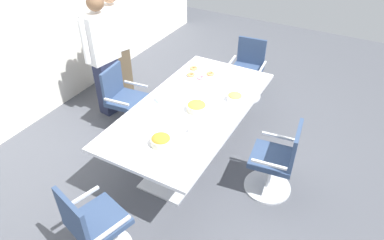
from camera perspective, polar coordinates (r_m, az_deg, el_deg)
The scene contains 15 objects.
ground_plane at distance 4.59m, azimuth 0.00°, elevation -5.58°, with size 10.00×10.00×0.01m, color #4C4F56.
back_wall at distance 5.31m, azimuth -24.19°, elevation 15.00°, with size 8.00×0.10×2.80m, color white.
conference_table at distance 4.20m, azimuth 0.00°, elevation 0.82°, with size 2.40×1.20×0.75m.
office_chair_0 at distance 3.42m, azimuth -15.59°, elevation -16.63°, with size 0.66×0.66×0.91m.
office_chair_1 at distance 3.99m, azimuth 13.57°, elevation -6.78°, with size 0.60×0.60×0.91m.
office_chair_2 at distance 5.63m, azimuth 8.92°, elevation 7.69°, with size 0.59×0.59×0.91m.
office_chair_3 at distance 4.91m, azimuth -10.92°, elevation 2.80°, with size 0.59×0.59×0.91m.
person_standing_0 at distance 5.08m, azimuth -14.17°, elevation 10.22°, with size 0.62×0.28×1.76m.
person_standing_1 at distance 5.38m, azimuth -12.25°, elevation 11.91°, with size 0.60×0.36×1.74m.
snack_bowl_chips_orange at distance 3.56m, azimuth -5.08°, elevation -3.29°, with size 0.22×0.22×0.11m.
snack_bowl_cookies at distance 4.24m, azimuth 6.98°, elevation 3.72°, with size 0.19×0.19×0.10m.
snack_bowl_chips_yellow at distance 4.03m, azimuth 0.76°, elevation 2.22°, with size 0.23×0.23×0.11m.
donut_platter at distance 4.79m, azimuth 1.33°, elevation 7.68°, with size 0.39×0.38×0.04m.
plate_stack at distance 4.24m, azimuth -4.40°, elevation 3.51°, with size 0.23×0.23×0.05m.
napkin_pile at distance 3.71m, azimuth 1.03°, elevation -1.46°, with size 0.15×0.15×0.08m, color white.
Camera 1 is at (-2.99, -1.65, 3.07)m, focal length 32.81 mm.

